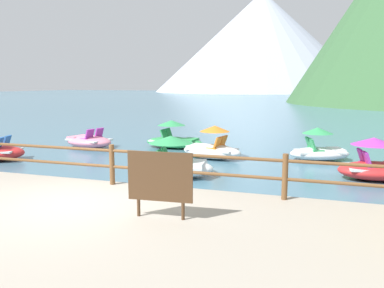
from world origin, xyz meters
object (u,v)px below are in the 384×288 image
Objects in this scene: sign_board at (160,178)px; pedal_boat_5 at (89,141)px; pedal_boat_0 at (376,165)px; pedal_boat_4 at (319,149)px; pedal_boat_7 at (175,163)px; pedal_boat_2 at (174,139)px; pedal_boat_6 at (212,148)px.

pedal_boat_5 is at bearing 129.05° from sign_board.
pedal_boat_0 is 0.92× the size of pedal_boat_5.
pedal_boat_5 is at bearing -179.37° from pedal_boat_4.
pedal_boat_4 is 0.96× the size of pedal_boat_7.
pedal_boat_5 is (-6.93, 8.54, -0.85)m from sign_board.
pedal_boat_0 is 5.84m from pedal_boat_7.
pedal_boat_0 is at bearing -25.03° from pedal_boat_2.
sign_board is at bearing -81.45° from pedal_boat_6.
sign_board is 0.48× the size of pedal_boat_7.
pedal_boat_2 is 1.07× the size of pedal_boat_7.
pedal_boat_0 is 3.02m from pedal_boat_4.
pedal_boat_4 is (5.98, -0.94, 0.01)m from pedal_boat_2.
sign_board is at bearing -72.32° from pedal_boat_7.
pedal_boat_7 is at bearing -35.62° from pedal_boat_5.
pedal_boat_5 is (-3.57, -1.04, -0.10)m from pedal_boat_2.
pedal_boat_7 is at bearing -69.20° from pedal_boat_2.
pedal_boat_0 is 0.98× the size of pedal_boat_4.
sign_board is at bearing -70.69° from pedal_boat_2.
pedal_boat_6 reaches higher than pedal_boat_5.
pedal_boat_6 is (-5.35, 1.66, -0.02)m from pedal_boat_0.
pedal_boat_6 is at bearing 162.78° from pedal_boat_0.
pedal_boat_7 is (-0.32, -3.08, 0.01)m from pedal_boat_6.
pedal_boat_6 is (-1.16, 7.72, -0.73)m from sign_board.
pedal_boat_2 and pedal_boat_4 have the same top height.
sign_board is at bearing -106.89° from pedal_boat_4.
pedal_boat_0 is (4.19, 6.06, -0.71)m from sign_board.
pedal_boat_2 is 5.30m from pedal_boat_7.
pedal_boat_6 reaches higher than pedal_boat_0.
pedal_boat_2 is 3.72m from pedal_boat_5.
pedal_boat_7 is at bearing -95.85° from pedal_boat_6.
pedal_boat_6 is at bearing 84.15° from pedal_boat_7.
pedal_boat_0 reaches higher than pedal_boat_5.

